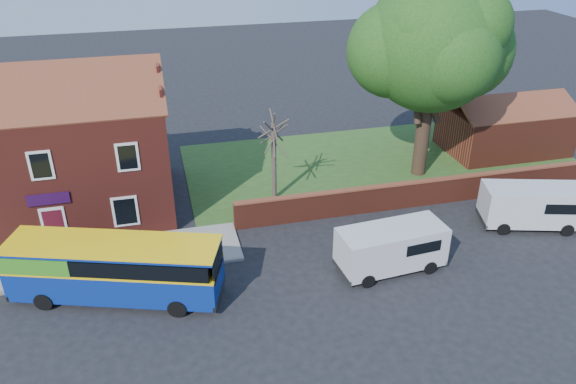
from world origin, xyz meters
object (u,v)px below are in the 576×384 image
object	(u,v)px
bus	(108,267)
van_near	(391,247)
large_tree	(433,47)
van_far	(533,205)

from	to	relation	value
bus	van_near	xyz separation A→B (m)	(12.87, -1.04, -0.35)
large_tree	bus	bearing A→B (deg)	-155.86
bus	van_far	xyz separation A→B (m)	(21.81, 0.85, -0.32)
van_far	bus	bearing A→B (deg)	-161.80
van_near	large_tree	size ratio (longest dim) A/B	0.42
bus	van_far	bearing A→B (deg)	20.80
van_far	large_tree	world-z (taller)	large_tree
bus	large_tree	distance (m)	21.74
bus	van_far	world-z (taller)	bus
van_far	van_near	bearing A→B (deg)	-152.09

